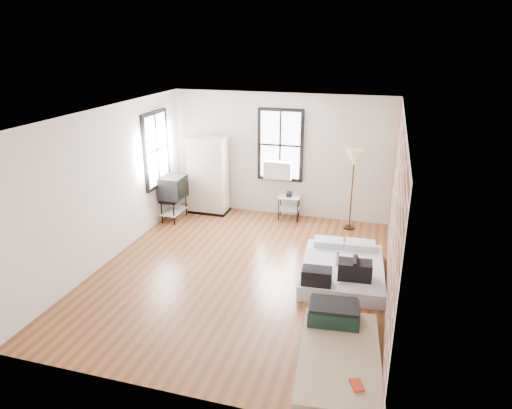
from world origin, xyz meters
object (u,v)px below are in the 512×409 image
(tv_stand, at_px, (173,189))
(wardrobe, at_px, (208,176))
(mattress_main, at_px, (342,269))
(floor_lamp, at_px, (354,162))
(side_table, at_px, (289,201))
(mattress_bare, at_px, (338,346))

(tv_stand, bearing_deg, wardrobe, 51.12)
(mattress_main, bearing_deg, floor_lamp, 87.91)
(mattress_main, height_order, side_table, side_table)
(mattress_bare, bearing_deg, tv_stand, 132.46)
(tv_stand, bearing_deg, mattress_bare, -40.47)
(floor_lamp, bearing_deg, mattress_main, -88.04)
(wardrobe, xyz_separation_m, tv_stand, (-0.58, -0.68, -0.16))
(mattress_main, bearing_deg, mattress_bare, -89.52)
(mattress_bare, distance_m, floor_lamp, 4.53)
(side_table, bearing_deg, mattress_main, -58.76)
(mattress_main, distance_m, floor_lamp, 2.61)
(side_table, bearing_deg, mattress_bare, -70.04)
(mattress_main, xyz_separation_m, tv_stand, (-3.96, 1.66, 0.57))
(wardrobe, distance_m, tv_stand, 0.91)
(floor_lamp, bearing_deg, wardrobe, 178.31)
(wardrobe, distance_m, side_table, 1.97)
(wardrobe, bearing_deg, mattress_main, -34.34)
(mattress_main, xyz_separation_m, wardrobe, (-3.38, 2.34, 0.73))
(wardrobe, height_order, floor_lamp, wardrobe)
(mattress_main, relative_size, wardrobe, 1.09)
(mattress_bare, bearing_deg, wardrobe, 123.35)
(mattress_bare, relative_size, side_table, 3.14)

